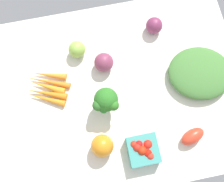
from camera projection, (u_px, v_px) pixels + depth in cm
name	position (u px, v px, depth cm)	size (l,w,h in cm)	color
tablecloth	(112.00, 93.00, 113.02)	(104.00, 76.00, 2.00)	silver
bell_pepper_orange	(102.00, 146.00, 102.09)	(8.09, 8.09, 9.04)	orange
red_onion_center	(104.00, 62.00, 111.40)	(7.50, 7.50, 7.50)	#833853
red_onion_near_basket	(154.00, 26.00, 116.07)	(6.72, 6.72, 6.72)	#7B3053
carrot_bunch	(48.00, 88.00, 111.21)	(17.58, 17.26, 2.87)	orange
berry_basket	(143.00, 150.00, 102.76)	(10.73, 10.73, 7.20)	teal
heirloom_tomato_green	(77.00, 49.00, 113.27)	(6.74, 6.74, 6.74)	#92BF4B
leafy_greens_clump	(200.00, 74.00, 110.85)	(24.53, 21.56, 6.10)	#437936
broccoli_head	(106.00, 101.00, 102.74)	(9.60, 9.11, 12.73)	#9BCA8A
roma_tomato	(193.00, 136.00, 104.96)	(9.21, 5.08, 5.08)	red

